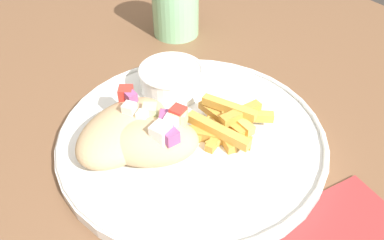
{
  "coord_description": "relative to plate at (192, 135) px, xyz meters",
  "views": [
    {
      "loc": [
        -0.15,
        -0.31,
        1.06
      ],
      "look_at": [
        0.03,
        -0.03,
        0.78
      ],
      "focal_mm": 35.0,
      "sensor_mm": 36.0,
      "label": 1
    }
  ],
  "objects": [
    {
      "name": "pita_sandwich_far",
      "position": [
        -0.08,
        0.02,
        0.03
      ],
      "size": [
        0.14,
        0.12,
        0.05
      ],
      "rotation": [
        0.0,
        0.0,
        0.38
      ],
      "color": "tan",
      "rests_on": "plate"
    },
    {
      "name": "fries_pile",
      "position": [
        0.03,
        -0.02,
        0.02
      ],
      "size": [
        0.13,
        0.09,
        0.03
      ],
      "color": "#E5B251",
      "rests_on": "plate"
    },
    {
      "name": "sauce_ramekin",
      "position": [
        0.02,
        0.09,
        0.02
      ],
      "size": [
        0.09,
        0.09,
        0.04
      ],
      "color": "white",
      "rests_on": "plate"
    },
    {
      "name": "water_glass",
      "position": [
        0.13,
        0.24,
        0.04
      ],
      "size": [
        0.08,
        0.08,
        0.12
      ],
      "color": "#8CCC93",
      "rests_on": "table"
    },
    {
      "name": "table",
      "position": [
        -0.03,
        0.03,
        -0.1
      ],
      "size": [
        1.12,
        1.12,
        0.74
      ],
      "color": "brown",
      "rests_on": "ground_plane"
    },
    {
      "name": "plate",
      "position": [
        0.0,
        0.0,
        0.0
      ],
      "size": [
        0.32,
        0.32,
        0.02
      ],
      "color": "white",
      "rests_on": "table"
    },
    {
      "name": "pita_sandwich_near",
      "position": [
        -0.06,
        -0.01,
        0.03
      ],
      "size": [
        0.12,
        0.11,
        0.06
      ],
      "rotation": [
        0.0,
        0.0,
        -0.54
      ],
      "color": "tan",
      "rests_on": "plate"
    }
  ]
}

